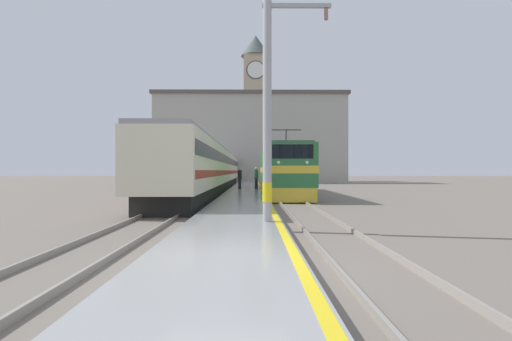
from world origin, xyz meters
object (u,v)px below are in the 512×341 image
at_px(catenary_mast, 269,103).
at_px(person_on_platform, 256,177).
at_px(second_waiting_passenger, 240,178).
at_px(passenger_train, 213,169).
at_px(locomotive_train, 281,171).
at_px(clock_tower, 256,103).

distance_m(catenary_mast, person_on_platform, 21.65).
bearing_deg(catenary_mast, second_waiting_passenger, 94.16).
xyz_separation_m(passenger_train, person_on_platform, (3.97, -3.45, -0.76)).
relative_size(locomotive_train, catenary_mast, 2.48).
bearing_deg(locomotive_train, passenger_train, 135.61).
bearing_deg(person_on_platform, passenger_train, 139.01).
bearing_deg(second_waiting_passenger, person_on_platform, -9.77).
bearing_deg(person_on_platform, catenary_mast, -89.52).
distance_m(locomotive_train, person_on_platform, 3.07).
relative_size(catenary_mast, person_on_platform, 3.98).
bearing_deg(locomotive_train, catenary_mast, -95.20).
relative_size(person_on_platform, second_waiting_passenger, 1.02).
height_order(passenger_train, clock_tower, clock_tower).
bearing_deg(clock_tower, passenger_train, -96.78).
xyz_separation_m(passenger_train, clock_tower, (4.24, 35.70, 12.11)).
xyz_separation_m(catenary_mast, second_waiting_passenger, (-1.58, 21.73, -2.67)).
height_order(locomotive_train, passenger_train, locomotive_train).
relative_size(locomotive_train, second_waiting_passenger, 10.08).
height_order(passenger_train, person_on_platform, passenger_train).
bearing_deg(catenary_mast, locomotive_train, 84.80).
bearing_deg(clock_tower, locomotive_train, -87.71).
xyz_separation_m(locomotive_train, passenger_train, (-5.90, 5.77, 0.19)).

